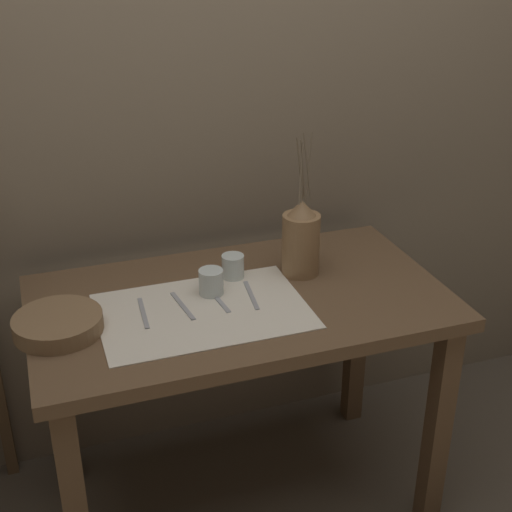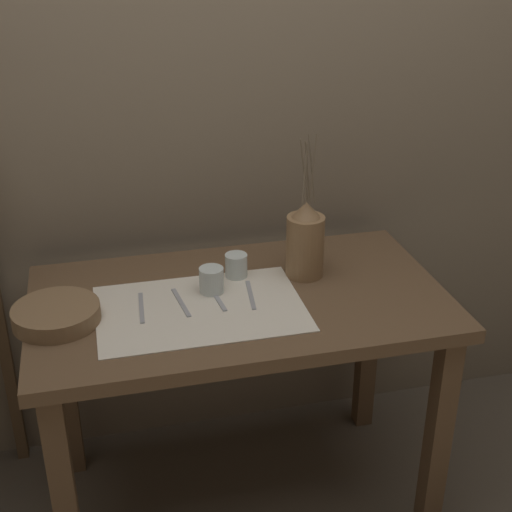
# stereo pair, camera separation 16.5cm
# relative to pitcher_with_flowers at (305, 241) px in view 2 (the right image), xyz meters

# --- Properties ---
(ground_plane) EXTENTS (12.00, 12.00, 0.00)m
(ground_plane) POSITION_rel_pitcher_with_flowers_xyz_m (-0.22, -0.08, -0.86)
(ground_plane) COLOR brown
(stone_wall_back) EXTENTS (7.00, 0.06, 2.40)m
(stone_wall_back) POSITION_rel_pitcher_with_flowers_xyz_m (-0.22, 0.36, 0.34)
(stone_wall_back) COLOR #7A6B56
(stone_wall_back) RESTS_ON ground_plane
(wooden_table) EXTENTS (1.17, 0.66, 0.76)m
(wooden_table) POSITION_rel_pitcher_with_flowers_xyz_m (-0.22, -0.08, -0.22)
(wooden_table) COLOR brown
(wooden_table) RESTS_ON ground_plane
(linen_cloth) EXTENTS (0.56, 0.38, 0.00)m
(linen_cloth) POSITION_rel_pitcher_with_flowers_xyz_m (-0.34, -0.13, -0.11)
(linen_cloth) COLOR beige
(linen_cloth) RESTS_ON wooden_table
(pitcher_with_flowers) EXTENTS (0.11, 0.11, 0.43)m
(pitcher_with_flowers) POSITION_rel_pitcher_with_flowers_xyz_m (0.00, 0.00, 0.00)
(pitcher_with_flowers) COLOR olive
(pitcher_with_flowers) RESTS_ON wooden_table
(wooden_bowl) EXTENTS (0.23, 0.23, 0.05)m
(wooden_bowl) POSITION_rel_pitcher_with_flowers_xyz_m (-0.72, -0.11, -0.09)
(wooden_bowl) COLOR brown
(wooden_bowl) RESTS_ON wooden_table
(glass_tumbler_near) EXTENTS (0.07, 0.07, 0.07)m
(glass_tumbler_near) POSITION_rel_pitcher_with_flowers_xyz_m (-0.29, -0.04, -0.07)
(glass_tumbler_near) COLOR silver
(glass_tumbler_near) RESTS_ON wooden_table
(glass_tumbler_far) EXTENTS (0.07, 0.07, 0.07)m
(glass_tumbler_far) POSITION_rel_pitcher_with_flowers_xyz_m (-0.20, 0.03, -0.07)
(glass_tumbler_far) COLOR silver
(glass_tumbler_far) RESTS_ON wooden_table
(knife_center) EXTENTS (0.02, 0.16, 0.00)m
(knife_center) POSITION_rel_pitcher_with_flowers_xyz_m (-0.49, -0.09, -0.10)
(knife_center) COLOR #939399
(knife_center) RESTS_ON wooden_table
(fork_inner) EXTENTS (0.03, 0.16, 0.00)m
(fork_inner) POSITION_rel_pitcher_with_flowers_xyz_m (-0.38, -0.09, -0.10)
(fork_inner) COLOR #939399
(fork_inner) RESTS_ON wooden_table
(spoon_outer) EXTENTS (0.04, 0.18, 0.02)m
(spoon_outer) POSITION_rel_pitcher_with_flowers_xyz_m (-0.29, -0.03, -0.10)
(spoon_outer) COLOR #939399
(spoon_outer) RESTS_ON wooden_table
(fork_outer) EXTENTS (0.03, 0.16, 0.00)m
(fork_outer) POSITION_rel_pitcher_with_flowers_xyz_m (-0.19, -0.09, -0.10)
(fork_outer) COLOR #939399
(fork_outer) RESTS_ON wooden_table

